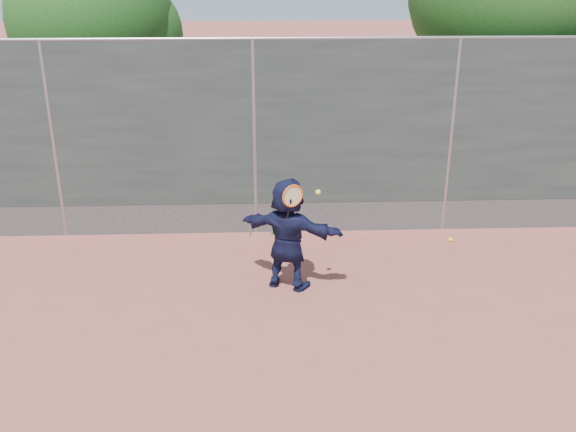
{
  "coord_description": "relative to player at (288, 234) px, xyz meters",
  "views": [
    {
      "loc": [
        0.12,
        -5.91,
        4.08
      ],
      "look_at": [
        0.43,
        1.67,
        1.01
      ],
      "focal_mm": 40.0,
      "sensor_mm": 36.0,
      "label": 1
    }
  ],
  "objects": [
    {
      "name": "ground",
      "position": [
        -0.43,
        -1.67,
        -0.75
      ],
      "size": [
        80.0,
        80.0,
        0.0
      ],
      "primitive_type": "plane",
      "color": "#9E4C42",
      "rests_on": "ground"
    },
    {
      "name": "ball_ground",
      "position": [
        2.57,
        1.32,
        -0.72
      ],
      "size": [
        0.07,
        0.07,
        0.07
      ],
      "primitive_type": "sphere",
      "color": "yellow",
      "rests_on": "ground"
    },
    {
      "name": "fence",
      "position": [
        -0.43,
        1.83,
        0.83
      ],
      "size": [
        20.0,
        0.06,
        3.03
      ],
      "color": "#38423D",
      "rests_on": "ground"
    },
    {
      "name": "weed_clump",
      "position": [
        -0.14,
        1.71,
        -0.62
      ],
      "size": [
        0.68,
        0.07,
        0.3
      ],
      "color": "#387226",
      "rests_on": "ground"
    },
    {
      "name": "tree_left",
      "position": [
        -3.28,
        4.88,
        2.19
      ],
      "size": [
        3.15,
        3.0,
        4.53
      ],
      "color": "#382314",
      "rests_on": "ground"
    },
    {
      "name": "swing_action",
      "position": [
        0.08,
        -0.19,
        0.58
      ],
      "size": [
        0.49,
        0.17,
        0.51
      ],
      "color": "orange",
      "rests_on": "ground"
    },
    {
      "name": "player",
      "position": [
        0.0,
        0.0,
        0.0
      ],
      "size": [
        1.46,
        0.98,
        1.51
      ],
      "primitive_type": "imported",
      "rotation": [
        0.0,
        0.0,
        2.72
      ],
      "color": "#15183A",
      "rests_on": "ground"
    }
  ]
}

